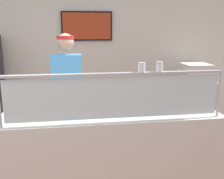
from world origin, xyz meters
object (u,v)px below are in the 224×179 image
at_px(parmesan_shaker, 142,68).
at_px(pizza_box_stack, 195,73).
at_px(pepper_flake_shaker, 159,67).
at_px(worker_figure, 68,93).
at_px(pizza_tray, 81,111).
at_px(pizza_server, 84,110).

height_order(parmesan_shaker, pizza_box_stack, parmesan_shaker).
distance_m(pepper_flake_shaker, pizza_box_stack, 2.53).
bearing_deg(worker_figure, pizza_tray, -78.01).
distance_m(pepper_flake_shaker, worker_figure, 1.41).
distance_m(pizza_tray, pizza_server, 0.05).
xyz_separation_m(parmesan_shaker, worker_figure, (-0.70, 1.01, -0.46)).
bearing_deg(worker_figure, parmesan_shaker, -55.17).
height_order(pizza_tray, worker_figure, worker_figure).
distance_m(pizza_server, pepper_flake_shaker, 0.90).
xyz_separation_m(worker_figure, pizza_box_stack, (2.25, 1.06, 0.03)).
height_order(pizza_tray, pepper_flake_shaker, pepper_flake_shaker).
bearing_deg(worker_figure, pepper_flake_shaker, -49.14).
distance_m(pizza_server, worker_figure, 0.72).
bearing_deg(parmesan_shaker, pizza_server, 149.10).
height_order(pizza_server, pepper_flake_shaker, pepper_flake_shaker).
relative_size(pizza_tray, pepper_flake_shaker, 4.59).
bearing_deg(pizza_box_stack, pepper_flake_shaker, -123.66).
relative_size(pizza_tray, pizza_server, 1.58).
relative_size(worker_figure, pizza_box_stack, 3.54).
distance_m(pizza_server, pizza_box_stack, 2.72).
distance_m(pizza_tray, pizza_box_stack, 2.74).
bearing_deg(pepper_flake_shaker, parmesan_shaker, 180.00).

